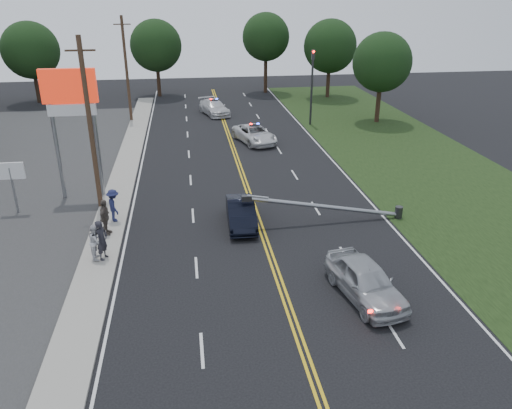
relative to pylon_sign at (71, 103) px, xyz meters
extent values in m
plane|color=black|center=(10.50, -14.00, -6.00)|extent=(120.00, 120.00, 0.00)
cube|color=gray|center=(2.10, -4.00, -5.94)|extent=(1.80, 70.00, 0.12)
cube|color=black|center=(24.00, -4.00, -5.99)|extent=(12.00, 80.00, 0.01)
cube|color=gold|center=(10.50, -4.00, -5.99)|extent=(0.36, 80.00, 0.00)
cylinder|color=gray|center=(-1.20, 0.00, -2.50)|extent=(0.24, 0.24, 7.00)
cylinder|color=gray|center=(1.20, 0.00, -2.50)|extent=(0.24, 0.24, 7.00)
cube|color=#B51F0C|center=(0.00, 0.00, 1.00)|extent=(3.20, 0.35, 2.00)
cube|color=white|center=(0.00, 0.00, -0.40)|extent=(2.80, 0.30, 0.70)
cylinder|color=gray|center=(-3.50, -2.00, -4.60)|extent=(0.14, 0.14, 2.80)
cube|color=white|center=(-3.50, -2.00, -3.40)|extent=(1.60, 0.12, 1.00)
cylinder|color=#2D2D30|center=(18.80, 16.00, -2.50)|extent=(0.20, 0.20, 7.00)
cube|color=#2D2D30|center=(18.80, 16.00, 0.60)|extent=(0.28, 0.28, 0.90)
sphere|color=#FF0C07|center=(18.80, 15.84, 0.90)|extent=(0.22, 0.22, 0.22)
cylinder|color=#2D2D30|center=(18.60, -6.00, -5.65)|extent=(0.44, 0.44, 0.70)
cylinder|color=gray|center=(14.17, -6.00, -5.02)|extent=(8.90, 0.24, 1.80)
cube|color=#2D2D30|center=(9.74, -6.00, -4.23)|extent=(0.55, 0.32, 0.30)
cylinder|color=#382619|center=(1.30, -2.00, -1.00)|extent=(0.28, 0.28, 10.00)
cube|color=#382619|center=(1.30, -2.00, 3.20)|extent=(1.60, 0.10, 0.10)
cylinder|color=#382619|center=(1.30, 20.00, -1.00)|extent=(0.28, 0.28, 10.00)
cube|color=#382619|center=(1.30, 20.00, 3.20)|extent=(1.60, 0.10, 0.10)
cylinder|color=black|center=(-10.16, 30.62, -4.28)|extent=(0.44, 0.44, 3.43)
sphere|color=black|center=(-10.16, 30.62, -0.09)|extent=(6.33, 6.33, 6.33)
cylinder|color=black|center=(3.69, 32.53, -4.25)|extent=(0.44, 0.44, 3.50)
sphere|color=black|center=(3.69, 32.53, 0.03)|extent=(6.11, 6.11, 6.11)
cylinder|color=black|center=(17.10, 33.00, -4.02)|extent=(0.44, 0.44, 3.96)
sphere|color=black|center=(17.10, 33.00, 0.82)|extent=(5.82, 5.82, 5.82)
cylinder|color=black|center=(24.16, 28.93, -4.25)|extent=(0.44, 0.44, 3.49)
sphere|color=black|center=(24.16, 28.93, 0.02)|extent=(6.24, 6.24, 6.24)
cylinder|color=black|center=(25.65, 16.13, -4.31)|extent=(0.44, 0.44, 3.37)
sphere|color=black|center=(25.65, 16.13, -0.19)|extent=(5.64, 5.64, 5.64)
imported|color=black|center=(9.47, -5.62, -5.28)|extent=(1.64, 4.38, 1.43)
imported|color=#A7AAAF|center=(13.88, -13.51, -5.18)|extent=(2.75, 5.06, 1.63)
imported|color=silver|center=(12.52, 10.61, -5.27)|extent=(3.83, 5.71, 1.45)
imported|color=silver|center=(9.76, 21.58, -5.24)|extent=(3.47, 5.58, 1.51)
imported|color=#232229|center=(2.37, -8.68, -4.87)|extent=(0.72, 0.86, 2.01)
imported|color=silver|center=(2.08, -8.59, -4.98)|extent=(0.70, 0.89, 1.79)
imported|color=#1C2046|center=(2.42, -4.31, -4.94)|extent=(1.08, 1.38, 1.88)
imported|color=#514740|center=(2.16, -5.98, -4.89)|extent=(0.70, 1.23, 1.97)
camera|label=1|loc=(6.68, -30.84, 6.21)|focal=35.00mm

